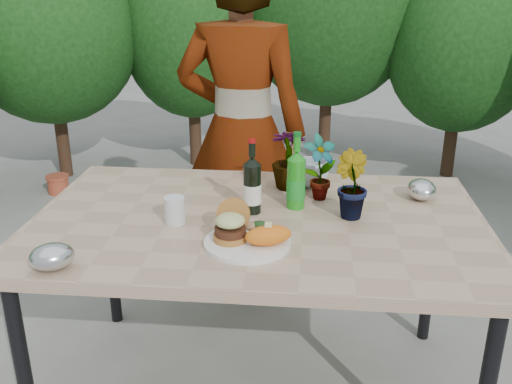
# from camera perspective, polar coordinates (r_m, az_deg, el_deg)

# --- Properties ---
(patio_table) EXTENTS (1.60, 1.00, 0.75)m
(patio_table) POSITION_cam_1_polar(r_m,az_deg,el_deg) (2.04, 0.22, -4.09)
(patio_table) COLOR tan
(patio_table) RESTS_ON ground
(shrub_hedge) EXTENTS (6.92, 5.11, 2.24)m
(shrub_hedge) POSITION_cam_1_polar(r_m,az_deg,el_deg) (3.51, 6.30, 14.21)
(shrub_hedge) COLOR #382316
(shrub_hedge) RESTS_ON ground
(dinner_plate) EXTENTS (0.28, 0.28, 0.01)m
(dinner_plate) POSITION_cam_1_polar(r_m,az_deg,el_deg) (1.83, -0.86, -5.08)
(dinner_plate) COLOR white
(dinner_plate) RESTS_ON patio_table
(burger_stack) EXTENTS (0.11, 0.16, 0.11)m
(burger_stack) POSITION_cam_1_polar(r_m,az_deg,el_deg) (1.83, -2.52, -3.25)
(burger_stack) COLOR #B7722D
(burger_stack) RESTS_ON dinner_plate
(sweet_potato) EXTENTS (0.17, 0.12, 0.06)m
(sweet_potato) POSITION_cam_1_polar(r_m,az_deg,el_deg) (1.79, 1.24, -4.35)
(sweet_potato) COLOR orange
(sweet_potato) RESTS_ON dinner_plate
(grilled_veg) EXTENTS (0.08, 0.05, 0.03)m
(grilled_veg) POSITION_cam_1_polar(r_m,az_deg,el_deg) (1.90, -0.03, -3.33)
(grilled_veg) COLOR olive
(grilled_veg) RESTS_ON dinner_plate
(wine_bottle) EXTENTS (0.07, 0.07, 0.27)m
(wine_bottle) POSITION_cam_1_polar(r_m,az_deg,el_deg) (2.03, -0.39, 0.61)
(wine_bottle) COLOR black
(wine_bottle) RESTS_ON patio_table
(sparkling_water) EXTENTS (0.07, 0.07, 0.29)m
(sparkling_water) POSITION_cam_1_polar(r_m,az_deg,el_deg) (2.08, 4.03, 1.15)
(sparkling_water) COLOR #1B8A19
(sparkling_water) RESTS_ON patio_table
(plastic_cup) EXTENTS (0.07, 0.07, 0.09)m
(plastic_cup) POSITION_cam_1_polar(r_m,az_deg,el_deg) (1.98, -8.14, -1.80)
(plastic_cup) COLOR silver
(plastic_cup) RESTS_ON patio_table
(seedling_left) EXTENTS (0.16, 0.14, 0.25)m
(seedling_left) POSITION_cam_1_polar(r_m,az_deg,el_deg) (2.16, 6.40, 2.42)
(seedling_left) COLOR #27541D
(seedling_left) RESTS_ON patio_table
(seedling_mid) EXTENTS (0.16, 0.17, 0.24)m
(seedling_mid) POSITION_cam_1_polar(r_m,az_deg,el_deg) (2.02, 9.42, 0.72)
(seedling_mid) COLOR #28561D
(seedling_mid) RESTS_ON patio_table
(seedling_right) EXTENTS (0.16, 0.16, 0.25)m
(seedling_right) POSITION_cam_1_polar(r_m,az_deg,el_deg) (2.26, 3.35, 3.35)
(seedling_right) COLOR #215C1F
(seedling_right) RESTS_ON patio_table
(blue_bowl) EXTENTS (0.18, 0.18, 0.11)m
(blue_bowl) POSITION_cam_1_polar(r_m,az_deg,el_deg) (2.31, 5.58, 1.86)
(blue_bowl) COLOR silver
(blue_bowl) RESTS_ON patio_table
(foil_packet_left) EXTENTS (0.17, 0.16, 0.08)m
(foil_packet_left) POSITION_cam_1_polar(r_m,az_deg,el_deg) (1.78, -19.73, -6.11)
(foil_packet_left) COLOR silver
(foil_packet_left) RESTS_ON patio_table
(foil_packet_right) EXTENTS (0.11, 0.14, 0.08)m
(foil_packet_right) POSITION_cam_1_polar(r_m,az_deg,el_deg) (2.26, 16.24, 0.25)
(foil_packet_right) COLOR silver
(foil_packet_right) RESTS_ON patio_table
(person) EXTENTS (0.66, 0.46, 1.70)m
(person) POSITION_cam_1_polar(r_m,az_deg,el_deg) (2.71, -1.45, 5.94)
(person) COLOR #9F724F
(person) RESTS_ON ground
(terracotta_pot) EXTENTS (0.17, 0.17, 0.14)m
(terracotta_pot) POSITION_cam_1_polar(r_m,az_deg,el_deg) (4.53, -19.19, 0.75)
(terracotta_pot) COLOR #B0472D
(terracotta_pot) RESTS_ON ground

